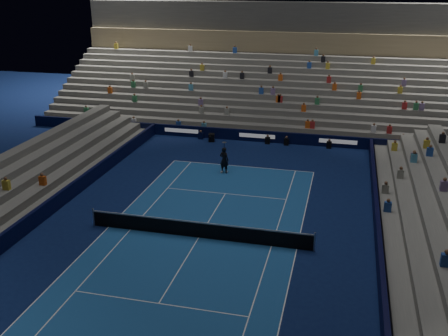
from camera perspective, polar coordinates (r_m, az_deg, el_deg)
ground at (r=29.21m, az=-2.80°, el=-7.69°), size 90.00×90.00×0.00m
court_surface at (r=29.21m, az=-2.80°, el=-7.68°), size 10.97×23.77×0.01m
sponsor_barrier_far at (r=45.77m, az=3.70°, el=3.55°), size 44.00×0.25×1.00m
sponsor_barrier_east at (r=28.09m, az=16.76°, el=-8.68°), size 0.25×37.00×1.00m
sponsor_barrier_west at (r=32.83m, az=-19.35°, el=-4.62°), size 0.25×37.00×1.00m
grandstand_main at (r=54.10m, az=5.55°, el=9.28°), size 44.00×15.20×11.20m
tennis_net at (r=28.97m, az=-2.82°, el=-6.81°), size 12.90×0.10×1.10m
tennis_player at (r=38.16m, az=0.02°, el=0.89°), size 0.82×0.65×1.99m
broadcast_camera at (r=45.75m, az=-1.39°, el=3.39°), size 0.64×1.04×0.69m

